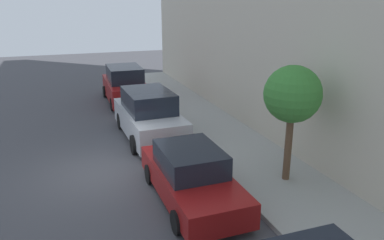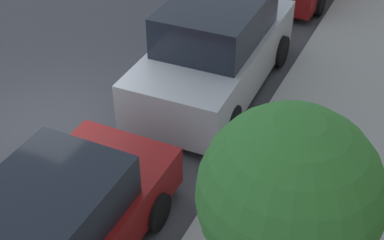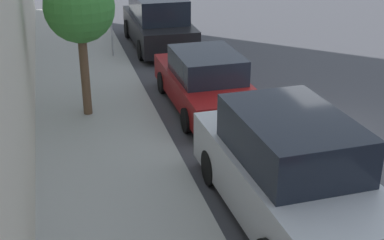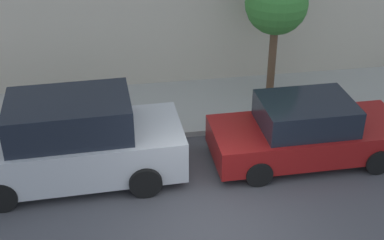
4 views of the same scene
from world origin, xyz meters
TOP-DOWN VIEW (x-y plane):
  - ground_plane at (0.00, 0.00)m, footprint 60.00×60.00m
  - sidewalk at (5.00, 0.00)m, footprint 3.00×32.00m
  - parked_sedan_second at (2.12, -2.66)m, footprint 1.92×4.52m
  - parked_suv_third at (2.21, 2.68)m, footprint 2.10×4.85m
  - street_tree at (5.21, -2.72)m, footprint 1.67×1.67m

SIDE VIEW (x-z plane):
  - ground_plane at x=0.00m, z-range 0.00..0.00m
  - sidewalk at x=5.00m, z-range 0.00..0.15m
  - parked_sedan_second at x=2.12m, z-range -0.04..1.50m
  - parked_suv_third at x=2.21m, z-range -0.06..1.92m
  - street_tree at x=5.21m, z-range 1.04..4.57m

